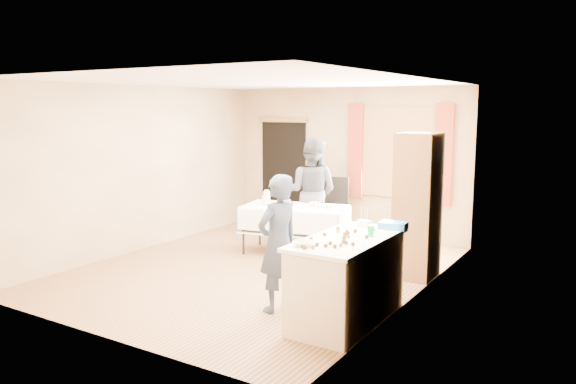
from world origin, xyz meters
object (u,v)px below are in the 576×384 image
Objects in this scene: party_table at (295,225)px; chair at (333,221)px; cabinet at (418,206)px; woman at (312,192)px; girl at (278,243)px; counter at (347,279)px.

party_table is 1.15m from chair.
woman is (-2.06, 0.81, -0.08)m from cabinet.
cabinet is at bearing 171.14° from girl.
party_table is at bearing -138.38° from girl.
cabinet is 2.08m from party_table.
counter reaches higher than party_table.
cabinet is 1.81× the size of chair.
cabinet is 2.23m from girl.
woman is at bearing 125.77° from counter.
party_table is at bearing 132.47° from counter.
chair is (0.08, 1.15, -0.13)m from party_table.
counter is 2.83m from party_table.
cabinet is 1.98m from counter.
girl is at bearing -75.26° from party_table.
cabinet is 2.21m from woman.
counter is at bearing 118.64° from woman.
girl reaches higher than chair.
cabinet is 1.26× the size of girl.
chair is 3.54m from girl.
chair is 0.77m from woman.
party_table is 1.13× the size of girl.
girl is at bearing -171.08° from counter.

